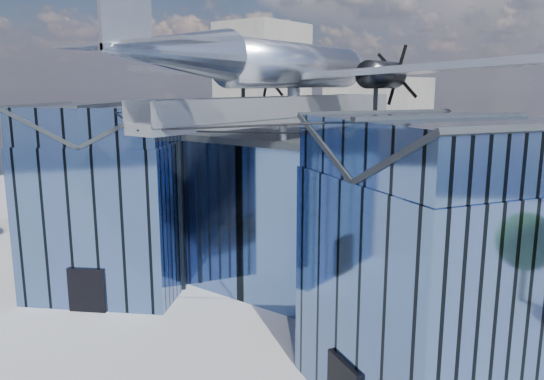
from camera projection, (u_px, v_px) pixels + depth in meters
The scene contains 4 objects.
ground_plane at pixel (250, 323), 29.21m from camera, with size 120.00×120.00×0.00m, color gray.
museum at pixel (310, 207), 32.66m from camera, with size 32.88×24.50×17.60m.
bg_towers at pixel (519, 109), 65.67m from camera, with size 77.00×24.50×26.00m.
tree_side_w at pixel (123, 186), 50.11m from camera, with size 3.47×3.47×5.19m.
Camera 1 is at (17.54, -20.84, 12.93)m, focal length 35.00 mm.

